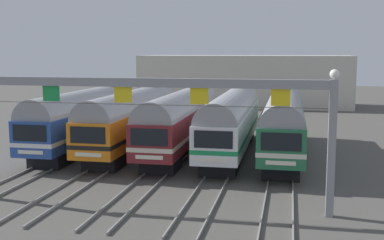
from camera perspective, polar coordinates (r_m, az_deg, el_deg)
name	(u,v)px	position (r m, az deg, el deg)	size (l,w,h in m)	color
ground_plane	(182,152)	(38.73, -1.20, -3.68)	(160.00, 160.00, 0.00)	#4C4944
track_bed	(215,121)	(55.20, 2.62, -0.12)	(17.05, 70.00, 0.15)	gray
commuter_train_blue	(87,115)	(40.67, -11.96, 0.54)	(2.88, 18.06, 5.05)	#284C9E
commuter_train_orange	(133,116)	(39.30, -6.75, 0.41)	(2.88, 18.06, 5.05)	orange
commuter_train_maroon	(182,118)	(38.28, -1.21, 0.26)	(2.88, 18.06, 4.77)	maroon
commuter_train_white	(232,119)	(37.64, 4.58, 0.11)	(2.88, 18.06, 5.05)	white
commuter_train_green	(284,120)	(37.39, 10.50, -0.05)	(2.88, 18.06, 5.05)	#236B42
catenary_gantry	(123,103)	(25.07, -7.92, 1.98)	(20.79, 0.44, 6.97)	gray
maintenance_building	(245,80)	(72.40, 6.11, 4.55)	(29.70, 10.00, 7.19)	beige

